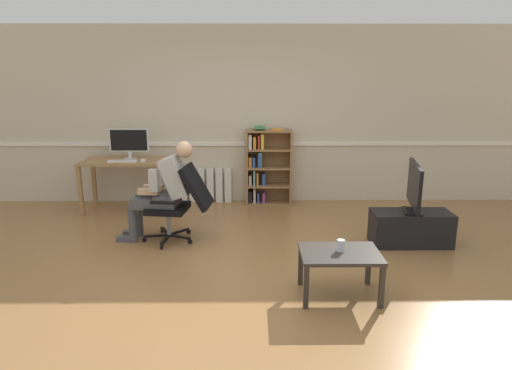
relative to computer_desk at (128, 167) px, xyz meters
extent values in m
plane|color=olive|center=(1.72, -2.15, -0.65)|extent=(18.00, 18.00, 0.00)
cube|color=beige|center=(1.72, 0.50, 0.70)|extent=(12.00, 0.10, 2.70)
cube|color=white|center=(1.72, 0.44, 0.27)|extent=(12.00, 0.03, 0.05)
cube|color=#9E7547|center=(-0.63, -0.29, -0.29)|extent=(0.06, 0.06, 0.72)
cube|color=#9E7547|center=(0.63, -0.29, -0.29)|extent=(0.06, 0.06, 0.72)
cube|color=#9E7547|center=(0.63, 0.29, -0.29)|extent=(0.06, 0.06, 0.72)
cube|color=#9E7547|center=(-0.63, 0.29, -0.29)|extent=(0.06, 0.06, 0.72)
cube|color=#9E7547|center=(0.00, 0.00, 0.08)|extent=(1.34, 0.66, 0.04)
cube|color=silver|center=(0.01, 0.06, 0.11)|extent=(0.18, 0.14, 0.01)
cube|color=silver|center=(0.01, 0.08, 0.16)|extent=(0.04, 0.02, 0.10)
cube|color=silver|center=(0.01, 0.08, 0.38)|extent=(0.58, 0.02, 0.34)
cube|color=black|center=(0.01, 0.07, 0.38)|extent=(0.53, 0.00, 0.30)
cube|color=white|center=(-0.04, -0.14, 0.11)|extent=(0.42, 0.12, 0.02)
cube|color=white|center=(0.25, -0.12, 0.12)|extent=(0.06, 0.10, 0.03)
cube|color=olive|center=(1.75, 0.27, -0.07)|extent=(0.03, 0.28, 1.16)
cube|color=olive|center=(2.42, 0.27, -0.07)|extent=(0.03, 0.28, 1.16)
cube|color=olive|center=(2.08, 0.41, -0.07)|extent=(0.67, 0.02, 1.16)
cube|color=olive|center=(2.08, 0.27, -0.64)|extent=(0.64, 0.28, 0.03)
cube|color=olive|center=(2.08, 0.27, -0.36)|extent=(0.64, 0.28, 0.03)
cube|color=olive|center=(2.08, 0.27, -0.07)|extent=(0.64, 0.28, 0.03)
cube|color=olive|center=(2.08, 0.27, 0.21)|extent=(0.64, 0.28, 0.03)
cube|color=olive|center=(2.08, 0.27, 0.49)|extent=(0.64, 0.28, 0.03)
cube|color=black|center=(1.80, 0.29, -0.53)|extent=(0.05, 0.19, 0.18)
cube|color=beige|center=(1.80, 0.27, -0.27)|extent=(0.04, 0.19, 0.15)
cube|color=orange|center=(1.80, 0.27, 0.02)|extent=(0.05, 0.19, 0.15)
cube|color=white|center=(1.80, 0.27, 0.33)|extent=(0.05, 0.19, 0.22)
cube|color=beige|center=(1.86, 0.29, -0.51)|extent=(0.04, 0.19, 0.23)
cube|color=#6699A3|center=(1.86, 0.25, -0.22)|extent=(0.03, 0.19, 0.24)
cube|color=#2D519E|center=(1.85, 0.26, 0.02)|extent=(0.04, 0.19, 0.15)
cube|color=orange|center=(1.86, 0.26, 0.32)|extent=(0.04, 0.19, 0.18)
cube|color=#2D519E|center=(1.92, 0.28, -0.55)|extent=(0.03, 0.19, 0.16)
cube|color=orange|center=(1.91, 0.26, -0.24)|extent=(0.03, 0.19, 0.20)
cube|color=#2D519E|center=(1.93, 0.25, 0.04)|extent=(0.04, 0.19, 0.19)
cube|color=red|center=(1.93, 0.26, 0.33)|extent=(0.03, 0.19, 0.21)
cube|color=#89428E|center=(2.01, 0.28, -0.55)|extent=(0.04, 0.19, 0.16)
cube|color=#2D519E|center=(2.00, 0.28, -0.25)|extent=(0.04, 0.19, 0.18)
cube|color=#6699A3|center=(1.95, 0.27, 0.06)|extent=(0.05, 0.19, 0.23)
cube|color=gold|center=(1.98, 0.28, 0.34)|extent=(0.05, 0.19, 0.23)
cube|color=orange|center=(2.21, 0.23, 0.52)|extent=(0.16, 0.22, 0.02)
cube|color=#38844C|center=(1.94, 0.27, 0.54)|extent=(0.16, 0.22, 0.02)
cube|color=white|center=(0.60, 0.39, -0.38)|extent=(0.11, 0.08, 0.54)
cube|color=white|center=(0.74, 0.39, -0.38)|extent=(0.11, 0.08, 0.54)
cube|color=white|center=(0.88, 0.39, -0.38)|extent=(0.11, 0.08, 0.54)
cube|color=white|center=(1.02, 0.39, -0.38)|extent=(0.11, 0.08, 0.54)
cube|color=white|center=(1.16, 0.39, -0.38)|extent=(0.11, 0.08, 0.54)
cube|color=white|center=(1.30, 0.39, -0.38)|extent=(0.11, 0.08, 0.54)
cube|color=white|center=(1.45, 0.39, -0.38)|extent=(0.11, 0.08, 0.54)
cube|color=black|center=(0.78, -1.44, -0.59)|extent=(0.07, 0.30, 0.02)
cylinder|color=black|center=(0.77, -1.59, -0.63)|extent=(0.03, 0.06, 0.06)
cube|color=black|center=(0.94, -1.35, -0.59)|extent=(0.29, 0.16, 0.02)
cylinder|color=black|center=(1.07, -1.42, -0.63)|extent=(0.06, 0.04, 0.06)
cube|color=black|center=(0.91, -1.18, -0.59)|extent=(0.23, 0.24, 0.02)
cylinder|color=black|center=(1.01, -1.07, -0.63)|extent=(0.05, 0.06, 0.06)
cube|color=black|center=(0.73, -1.16, -0.59)|extent=(0.18, 0.28, 0.02)
cylinder|color=black|center=(0.66, -1.03, -0.63)|extent=(0.05, 0.06, 0.06)
cube|color=black|center=(0.66, -1.32, -0.59)|extent=(0.30, 0.09, 0.02)
cylinder|color=black|center=(0.51, -1.34, -0.63)|extent=(0.06, 0.03, 0.06)
cylinder|color=gray|center=(0.80, -1.29, -0.43)|extent=(0.05, 0.05, 0.30)
cube|color=black|center=(0.80, -1.29, -0.24)|extent=(0.52, 0.52, 0.07)
cube|color=black|center=(1.17, -1.34, 0.04)|extent=(0.38, 0.48, 0.52)
cube|color=black|center=(0.86, -1.03, -0.10)|extent=(0.28, 0.08, 0.03)
cube|color=black|center=(0.79, -1.55, -0.10)|extent=(0.28, 0.08, 0.03)
cube|color=#4C4C51|center=(0.80, -1.29, -0.14)|extent=(0.30, 0.37, 0.14)
cube|color=#B2B2AD|center=(0.92, -1.30, 0.16)|extent=(0.39, 0.38, 0.52)
sphere|color=#D6A884|center=(1.03, -1.32, 0.48)|extent=(0.20, 0.20, 0.20)
cube|color=white|center=(0.53, -1.25, -0.04)|extent=(0.15, 0.05, 0.02)
cube|color=#4C4C51|center=(0.61, -1.16, -0.17)|extent=(0.43, 0.18, 0.13)
cylinder|color=#4C4C51|center=(0.40, -1.14, -0.43)|extent=(0.10, 0.10, 0.46)
cube|color=#4C4C51|center=(0.30, -1.12, -0.62)|extent=(0.23, 0.12, 0.06)
cube|color=#4C4C51|center=(0.58, -1.36, -0.17)|extent=(0.43, 0.18, 0.13)
cylinder|color=#4C4C51|center=(0.38, -1.33, -0.43)|extent=(0.10, 0.10, 0.46)
cube|color=#4C4C51|center=(0.28, -1.32, -0.62)|extent=(0.23, 0.12, 0.06)
cube|color=#B2B2AD|center=(0.72, -1.12, 0.14)|extent=(0.11, 0.09, 0.26)
cube|color=#D6A884|center=(0.62, -1.17, -0.02)|extent=(0.25, 0.10, 0.07)
cube|color=#B2B2AD|center=(0.68, -1.43, 0.14)|extent=(0.11, 0.09, 0.26)
cube|color=#D6A884|center=(0.59, -1.36, -0.02)|extent=(0.25, 0.10, 0.07)
cube|color=black|center=(3.72, -1.45, -0.45)|extent=(0.93, 0.40, 0.41)
cube|color=black|center=(3.72, -1.45, -0.24)|extent=(0.26, 0.35, 0.02)
cylinder|color=black|center=(3.72, -1.45, -0.20)|extent=(0.04, 0.04, 0.05)
cube|color=black|center=(3.72, -1.45, 0.08)|extent=(0.20, 0.82, 0.51)
cube|color=#B7D1F9|center=(3.74, -1.46, 0.08)|extent=(0.16, 0.76, 0.47)
cube|color=#332D28|center=(2.29, -2.94, -0.46)|extent=(0.04, 0.04, 0.40)
cube|color=#332D28|center=(2.95, -2.94, -0.46)|extent=(0.04, 0.04, 0.40)
cube|color=#332D28|center=(2.95, -2.48, -0.46)|extent=(0.04, 0.04, 0.40)
cube|color=#332D28|center=(2.29, -2.48, -0.46)|extent=(0.04, 0.04, 0.40)
cube|color=#332D28|center=(2.62, -2.71, -0.24)|extent=(0.72, 0.52, 0.03)
cylinder|color=silver|center=(2.63, -2.69, -0.17)|extent=(0.07, 0.07, 0.11)
camera|label=1|loc=(1.82, -6.48, 1.36)|focal=31.41mm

